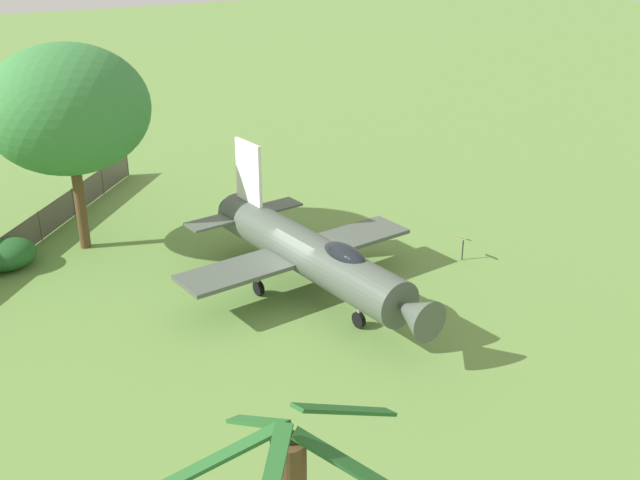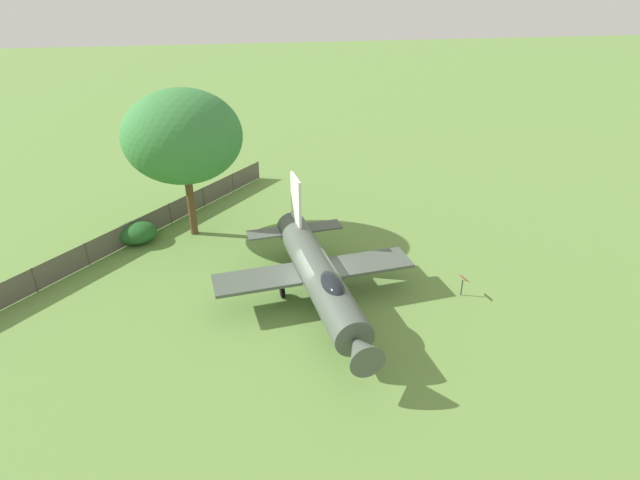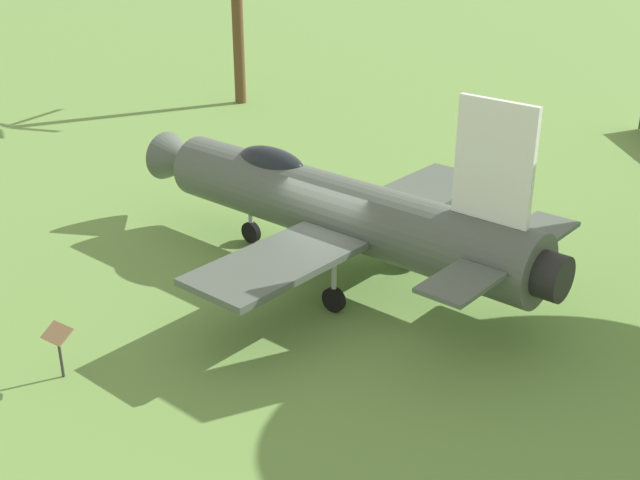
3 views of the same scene
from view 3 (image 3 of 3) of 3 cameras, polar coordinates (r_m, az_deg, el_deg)
name	(u,v)px [view 3 (image 3 of 3)]	position (r m, az deg, el deg)	size (l,w,h in m)	color
ground_plane	(340,275)	(20.63, 1.43, -2.52)	(200.00, 200.00, 0.00)	#668E42
display_jet	(330,205)	(20.08, 0.69, 2.48)	(12.73, 10.13, 5.25)	#4C564C
palm_tree	(237,16)	(36.77, -5.90, 15.58)	(3.46, 4.13, 7.71)	brown
info_plaque	(58,341)	(16.98, -18.14, -6.81)	(0.67, 0.52, 1.14)	#333333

